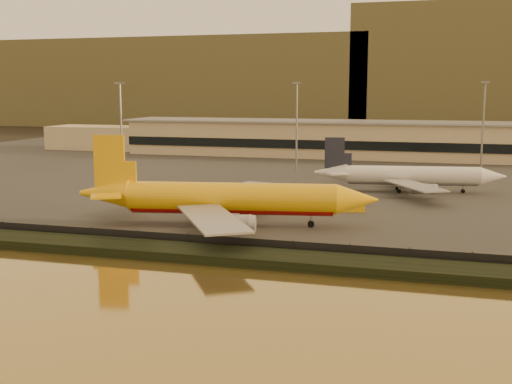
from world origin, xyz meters
TOP-DOWN VIEW (x-y plane):
  - ground at (0.00, 0.00)m, footprint 900.00×900.00m
  - embankment at (0.00, -17.00)m, footprint 320.00×7.00m
  - tarmac at (0.00, 95.00)m, footprint 320.00×220.00m
  - perimeter_fence at (0.00, -13.00)m, footprint 300.00×0.05m
  - terminal_building at (-14.52, 125.55)m, footprint 202.00×25.00m
  - apron_light_masts at (15.00, 75.00)m, footprint 152.20×12.20m
  - distant_hills at (-20.74, 340.00)m, footprint 470.00×160.00m
  - dhl_cargo_jet at (-5.78, 4.27)m, footprint 52.00×50.28m
  - white_narrowbody_jet at (22.87, 50.68)m, footprint 43.23×41.75m
  - gse_vehicle_yellow at (13.62, 23.21)m, footprint 4.83×3.07m
  - gse_vehicle_white at (-20.08, 38.60)m, footprint 4.30×2.44m

SIDE VIEW (x-z plane):
  - ground at x=0.00m, z-range 0.00..0.00m
  - tarmac at x=0.00m, z-range 0.00..0.20m
  - embankment at x=0.00m, z-range 0.00..1.40m
  - gse_vehicle_white at x=-20.08m, z-range 0.20..2.03m
  - gse_vehicle_yellow at x=13.62m, z-range 0.20..2.21m
  - perimeter_fence at x=0.00m, z-range 0.20..2.40m
  - white_narrowbody_jet at x=22.87m, z-range -2.31..10.13m
  - dhl_cargo_jet at x=-5.78m, z-range -2.94..12.63m
  - terminal_building at x=-14.52m, z-range -0.05..12.55m
  - apron_light_masts at x=15.00m, z-range 3.00..28.40m
  - distant_hills at x=-20.74m, z-range -3.61..66.39m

